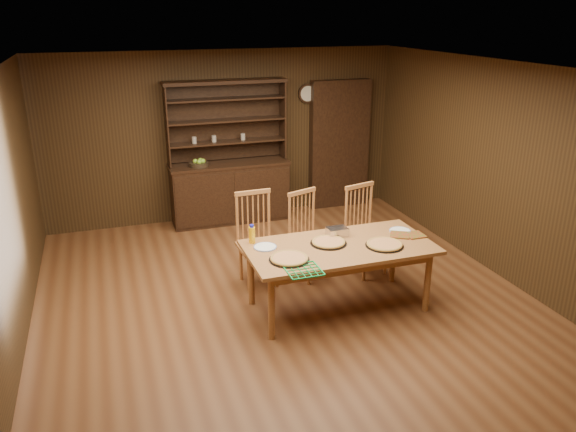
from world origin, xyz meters
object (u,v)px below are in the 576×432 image
object	(u,v)px
chair_center	(307,231)
chair_right	(363,226)
juice_bottle	(252,235)
dining_table	(339,252)
chair_left	(256,235)
china_hutch	(230,184)

from	to	relation	value
chair_center	chair_right	bearing A→B (deg)	-29.23
chair_center	juice_bottle	xyz separation A→B (m)	(-0.83, -0.53, 0.27)
dining_table	chair_center	bearing A→B (deg)	92.56
dining_table	chair_left	distance (m)	1.16
chair_left	chair_right	xyz separation A→B (m)	(1.35, -0.14, -0.00)
chair_center	chair_right	xyz separation A→B (m)	(0.71, -0.11, 0.02)
chair_center	dining_table	bearing A→B (deg)	-107.57
chair_left	chair_right	world-z (taller)	chair_left
dining_table	juice_bottle	xyz separation A→B (m)	(-0.88, 0.38, 0.17)
chair_left	chair_center	size ratio (longest dim) A/B	1.04
juice_bottle	china_hutch	bearing A→B (deg)	82.17
china_hutch	juice_bottle	bearing A→B (deg)	-97.83
juice_bottle	chair_left	bearing A→B (deg)	70.52
chair_center	chair_left	bearing A→B (deg)	157.20
chair_left	chair_right	size ratio (longest dim) A/B	1.01
china_hutch	chair_right	bearing A→B (deg)	-63.10
chair_left	juice_bottle	xyz separation A→B (m)	(-0.20, -0.55, 0.24)
chair_left	chair_center	bearing A→B (deg)	-4.79
china_hutch	chair_center	world-z (taller)	china_hutch
china_hutch	chair_center	size ratio (longest dim) A/B	2.00
china_hutch	dining_table	distance (m)	3.14
china_hutch	dining_table	size ratio (longest dim) A/B	1.07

